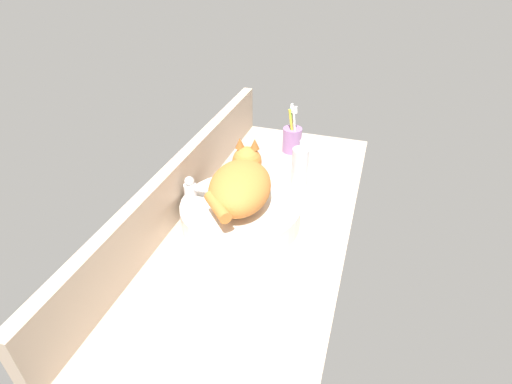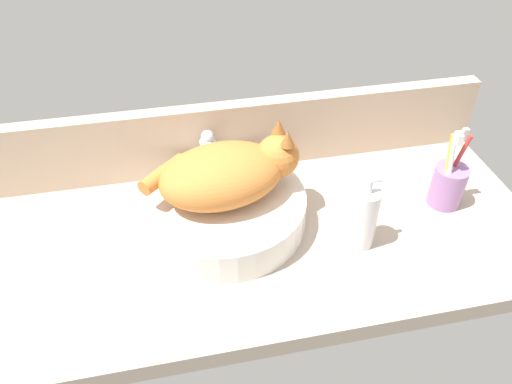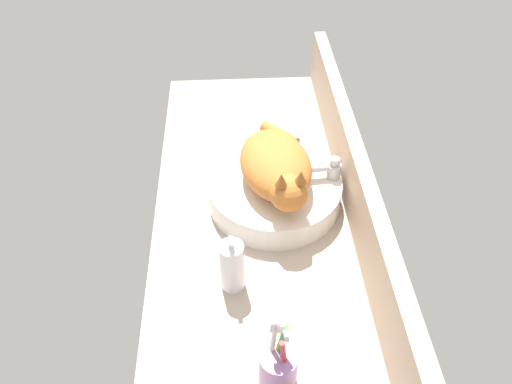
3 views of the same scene
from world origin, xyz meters
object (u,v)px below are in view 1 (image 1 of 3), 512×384
Objects in this scene: sink_basin at (241,214)px; faucet at (195,196)px; cat at (241,184)px; toothbrush_cup at (292,138)px; soap_dispenser at (300,167)px.

sink_basin is 2.50× the size of faucet.
sink_basin is at bearing -167.27° from cat.
sink_basin is 1.82× the size of toothbrush_cup.
cat reaches higher than soap_dispenser.
soap_dispenser is at bearing -43.27° from faucet.
cat is at bearing 154.55° from soap_dispenser.
soap_dispenser is 0.88× the size of toothbrush_cup.
cat is 47.82cm from toothbrush_cup.
sink_basin is 1.05× the size of cat.
sink_basin is at bearing 175.90° from toothbrush_cup.
soap_dispenser is 23.91cm from toothbrush_cup.
soap_dispenser is (26.70, -25.14, -0.56)cm from faucet.
toothbrush_cup reaches higher than soap_dispenser.
soap_dispenser is at bearing -23.73° from sink_basin.
sink_basin is 28.45cm from soap_dispenser.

